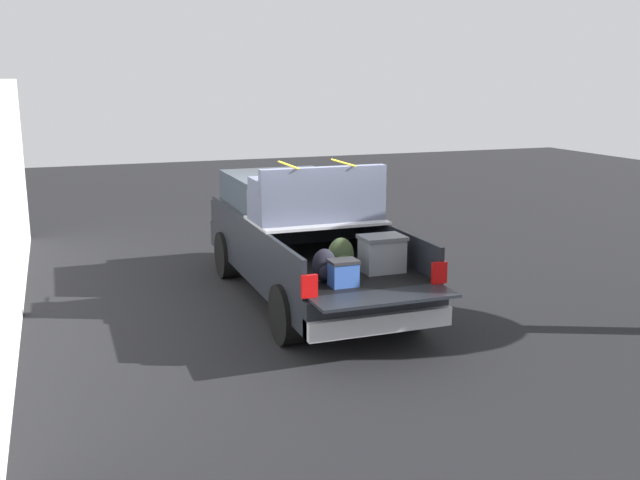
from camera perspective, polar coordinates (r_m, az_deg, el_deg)
name	(u,v)px	position (r m, az deg, el deg)	size (l,w,h in m)	color
ground_plane	(307,299)	(11.58, -1.03, -4.70)	(40.00, 40.00, 0.00)	black
pickup_truck	(300,236)	(11.67, -1.62, 0.29)	(6.05, 2.06, 2.23)	black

